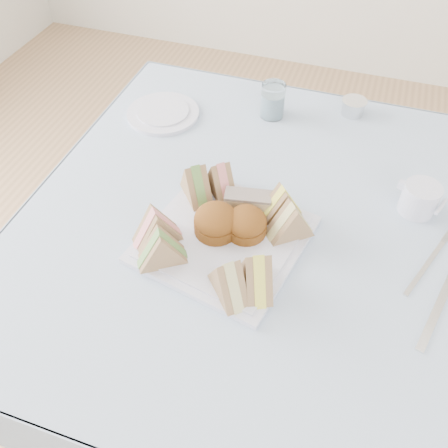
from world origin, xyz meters
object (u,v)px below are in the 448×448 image
(table, at_px, (260,317))
(serving_plate, at_px, (224,239))
(water_glass, at_px, (273,100))
(creamer_jug, at_px, (420,199))

(table, height_order, serving_plate, serving_plate)
(table, relative_size, serving_plate, 3.07)
(table, xyz_separation_m, water_glass, (-0.09, 0.36, 0.42))
(water_glass, distance_m, creamer_jug, 0.44)
(water_glass, xyz_separation_m, creamer_jug, (0.37, -0.23, -0.01))
(serving_plate, xyz_separation_m, water_glass, (-0.02, 0.44, 0.04))
(serving_plate, height_order, water_glass, water_glass)
(water_glass, bearing_deg, table, -75.58)
(table, bearing_deg, water_glass, 104.42)
(serving_plate, distance_m, water_glass, 0.45)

